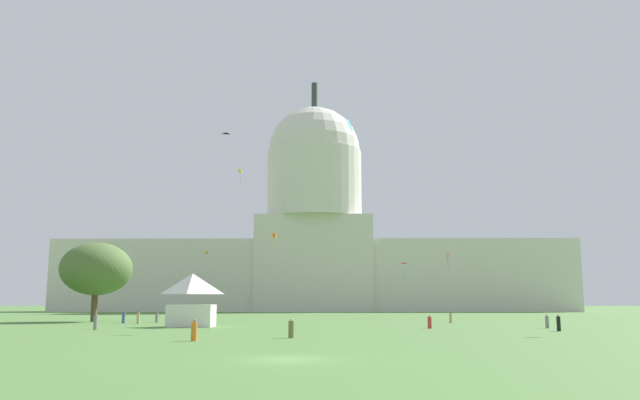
{
  "coord_description": "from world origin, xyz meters",
  "views": [
    {
      "loc": [
        2.07,
        -32.68,
        2.9
      ],
      "look_at": [
        0.25,
        102.12,
        24.67
      ],
      "focal_mm": 35.33,
      "sensor_mm": 36.0,
      "label": 1
    }
  ],
  "objects_px": {
    "person_tan_front_left": "(138,318)",
    "kite_gold_low": "(207,252)",
    "kite_red_low": "(406,265)",
    "kite_cyan_mid": "(350,125)",
    "person_grey_near_tent": "(157,317)",
    "kite_black_high": "(226,134)",
    "person_grey_edge_west": "(95,322)",
    "person_red_near_tree_west": "(430,322)",
    "capitol_building": "(314,238)",
    "person_black_aisle_center": "(559,323)",
    "event_tent": "(192,299)",
    "person_olive_near_tree_east": "(291,329)",
    "person_orange_edge_east": "(194,331)",
    "person_denim_back_left": "(124,318)",
    "kite_orange_low": "(274,236)",
    "tree_west_near": "(96,269)",
    "person_tan_mid_right": "(451,318)",
    "person_grey_back_center": "(547,322)",
    "kite_yellow_mid": "(240,171)",
    "kite_pink_low": "(448,255)"
  },
  "relations": [
    {
      "from": "person_black_aisle_center",
      "to": "person_grey_back_center",
      "type": "xyz_separation_m",
      "value": [
        1.32,
        7.18,
        -0.07
      ]
    },
    {
      "from": "person_tan_front_left",
      "to": "kite_gold_low",
      "type": "bearing_deg",
      "value": -75.49
    },
    {
      "from": "event_tent",
      "to": "kite_orange_low",
      "type": "distance_m",
      "value": 45.72
    },
    {
      "from": "person_grey_back_center",
      "to": "kite_gold_low",
      "type": "height_order",
      "value": "kite_gold_low"
    },
    {
      "from": "person_tan_mid_right",
      "to": "kite_red_low",
      "type": "height_order",
      "value": "kite_red_low"
    },
    {
      "from": "person_grey_near_tent",
      "to": "kite_cyan_mid",
      "type": "xyz_separation_m",
      "value": [
        26.55,
        -18.98,
        22.24
      ]
    },
    {
      "from": "person_olive_near_tree_east",
      "to": "person_denim_back_left",
      "type": "xyz_separation_m",
      "value": [
        -24.5,
        33.9,
        0.05
      ]
    },
    {
      "from": "event_tent",
      "to": "person_red_near_tree_west",
      "type": "xyz_separation_m",
      "value": [
        26.81,
        -3.98,
        -2.47
      ]
    },
    {
      "from": "person_grey_back_center",
      "to": "kite_yellow_mid",
      "type": "distance_m",
      "value": 82.08
    },
    {
      "from": "person_red_near_tree_west",
      "to": "kite_gold_low",
      "type": "xyz_separation_m",
      "value": [
        -42.23,
        91.28,
        14.64
      ]
    },
    {
      "from": "person_grey_edge_west",
      "to": "person_grey_near_tent",
      "type": "relative_size",
      "value": 1.07
    },
    {
      "from": "person_olive_near_tree_east",
      "to": "person_grey_near_tent",
      "type": "height_order",
      "value": "person_olive_near_tree_east"
    },
    {
      "from": "kite_orange_low",
      "to": "kite_gold_low",
      "type": "xyz_separation_m",
      "value": [
        -21.12,
        43.53,
        0.25
      ]
    },
    {
      "from": "person_tan_front_left",
      "to": "person_denim_back_left",
      "type": "bearing_deg",
      "value": -33.12
    },
    {
      "from": "person_tan_mid_right",
      "to": "kite_gold_low",
      "type": "height_order",
      "value": "kite_gold_low"
    },
    {
      "from": "event_tent",
      "to": "person_tan_front_left",
      "type": "bearing_deg",
      "value": 133.47
    },
    {
      "from": "kite_red_low",
      "to": "kite_orange_low",
      "type": "distance_m",
      "value": 26.37
    },
    {
      "from": "person_orange_edge_east",
      "to": "kite_yellow_mid",
      "type": "bearing_deg",
      "value": -118.09
    },
    {
      "from": "kite_black_high",
      "to": "person_olive_near_tree_east",
      "type": "bearing_deg",
      "value": -91.5
    },
    {
      "from": "person_denim_back_left",
      "to": "person_tan_mid_right",
      "type": "distance_m",
      "value": 44.08
    },
    {
      "from": "kite_red_low",
      "to": "kite_cyan_mid",
      "type": "xyz_separation_m",
      "value": [
        -12.6,
        -52.75,
        13.09
      ]
    },
    {
      "from": "person_denim_back_left",
      "to": "kite_gold_low",
      "type": "xyz_separation_m",
      "value": [
        -3.76,
        75.49,
        14.54
      ]
    },
    {
      "from": "capitol_building",
      "to": "person_black_aisle_center",
      "type": "xyz_separation_m",
      "value": [
        26.93,
        -122.78,
        -20.63
      ]
    },
    {
      "from": "person_black_aisle_center",
      "to": "kite_yellow_mid",
      "type": "distance_m",
      "value": 87.04
    },
    {
      "from": "person_grey_edge_west",
      "to": "person_red_near_tree_west",
      "type": "xyz_separation_m",
      "value": [
        35.09,
        3.72,
        -0.1
      ]
    },
    {
      "from": "tree_west_near",
      "to": "kite_cyan_mid",
      "type": "distance_m",
      "value": 45.11
    },
    {
      "from": "person_grey_near_tent",
      "to": "person_grey_back_center",
      "type": "xyz_separation_m",
      "value": [
        48.08,
        -18.5,
        -0.01
      ]
    },
    {
      "from": "person_olive_near_tree_east",
      "to": "kite_red_low",
      "type": "bearing_deg",
      "value": -46.84
    },
    {
      "from": "person_grey_edge_west",
      "to": "person_tan_front_left",
      "type": "relative_size",
      "value": 0.96
    },
    {
      "from": "capitol_building",
      "to": "person_black_aisle_center",
      "type": "height_order",
      "value": "capitol_building"
    },
    {
      "from": "kite_red_low",
      "to": "tree_west_near",
      "type": "bearing_deg",
      "value": 179.54
    },
    {
      "from": "tree_west_near",
      "to": "person_grey_near_tent",
      "type": "relative_size",
      "value": 8.99
    },
    {
      "from": "tree_west_near",
      "to": "person_grey_edge_west",
      "type": "xyz_separation_m",
      "value": [
        9.83,
        -25.97,
        -6.83
      ]
    },
    {
      "from": "person_orange_edge_east",
      "to": "person_red_near_tree_west",
      "type": "distance_m",
      "value": 30.5
    },
    {
      "from": "person_grey_near_tent",
      "to": "kite_orange_low",
      "type": "bearing_deg",
      "value": -1.07
    },
    {
      "from": "person_tan_mid_right",
      "to": "person_red_near_tree_west",
      "type": "bearing_deg",
      "value": 122.33
    },
    {
      "from": "person_black_aisle_center",
      "to": "person_grey_near_tent",
      "type": "xyz_separation_m",
      "value": [
        -46.75,
        25.68,
        -0.06
      ]
    },
    {
      "from": "event_tent",
      "to": "person_denim_back_left",
      "type": "xyz_separation_m",
      "value": [
        -11.67,
        11.81,
        -2.37
      ]
    },
    {
      "from": "person_denim_back_left",
      "to": "kite_cyan_mid",
      "type": "distance_m",
      "value": 40.31
    },
    {
      "from": "person_grey_near_tent",
      "to": "kite_black_high",
      "type": "height_order",
      "value": "kite_black_high"
    },
    {
      "from": "capitol_building",
      "to": "kite_cyan_mid",
      "type": "bearing_deg",
      "value": -86.68
    },
    {
      "from": "event_tent",
      "to": "person_black_aisle_center",
      "type": "xyz_separation_m",
      "value": [
        38.54,
        -10.11,
        -2.37
      ]
    },
    {
      "from": "person_grey_back_center",
      "to": "kite_orange_low",
      "type": "relative_size",
      "value": 0.5
    },
    {
      "from": "tree_west_near",
      "to": "person_tan_mid_right",
      "type": "bearing_deg",
      "value": -5.69
    },
    {
      "from": "person_denim_back_left",
      "to": "person_tan_front_left",
      "type": "bearing_deg",
      "value": -155.74
    },
    {
      "from": "person_grey_edge_west",
      "to": "person_denim_back_left",
      "type": "xyz_separation_m",
      "value": [
        -3.39,
        19.51,
        -0.0
      ]
    },
    {
      "from": "event_tent",
      "to": "kite_gold_low",
      "type": "height_order",
      "value": "kite_gold_low"
    },
    {
      "from": "person_grey_near_tent",
      "to": "person_red_near_tree_west",
      "type": "xyz_separation_m",
      "value": [
        35.02,
        -19.55,
        -0.04
      ]
    },
    {
      "from": "person_black_aisle_center",
      "to": "kite_yellow_mid",
      "type": "relative_size",
      "value": 0.48
    },
    {
      "from": "kite_yellow_mid",
      "to": "kite_pink_low",
      "type": "bearing_deg",
      "value": -55.86
    }
  ]
}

